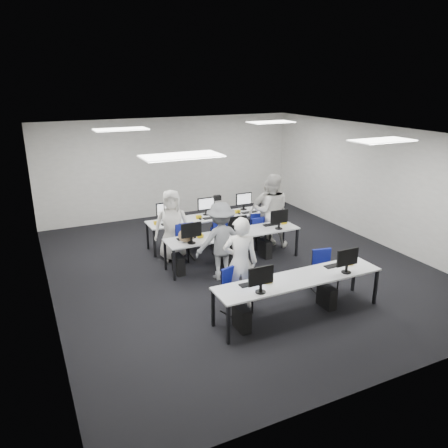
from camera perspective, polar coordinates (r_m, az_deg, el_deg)
name	(u,v)px	position (r m, az deg, el deg)	size (l,w,h in m)	color
room	(238,203)	(9.57, 1.82, 2.77)	(9.00, 9.02, 3.00)	black
ceiling_panels	(239,134)	(9.27, 1.92, 11.63)	(5.20, 4.60, 0.02)	white
desk_front	(299,280)	(7.93, 9.79, -7.26)	(3.20, 0.70, 0.73)	silver
desk_mid	(234,235)	(9.99, 1.25, -1.48)	(3.20, 0.70, 0.73)	silver
desk_back	(209,218)	(11.19, -1.97, 0.73)	(3.20, 0.70, 0.73)	silver
equipment_front	(290,299)	(7.97, 8.60, -9.68)	(2.51, 0.41, 1.19)	#0D3CB0
equipment_mid	(226,250)	(10.01, 0.31, -3.41)	(2.91, 0.41, 1.19)	white
equipment_back	(216,229)	(11.38, -1.11, -0.66)	(2.91, 0.41, 1.19)	white
chair_0	(236,299)	(8.07, 1.63, -9.79)	(0.54, 0.56, 0.86)	navy
chair_1	(324,279)	(9.04, 12.93, -7.02)	(0.49, 0.52, 0.85)	navy
chair_2	(178,251)	(10.30, -6.09, -3.46)	(0.40, 0.44, 0.82)	navy
chair_3	(224,245)	(10.56, -0.02, -2.77)	(0.49, 0.52, 0.83)	navy
chair_4	(260,237)	(11.12, 4.70, -1.70)	(0.47, 0.50, 0.84)	navy
chair_5	(183,247)	(10.42, -5.38, -2.95)	(0.50, 0.54, 0.94)	navy
chair_6	(222,237)	(10.95, -0.23, -1.76)	(0.51, 0.55, 0.95)	navy
chair_7	(254,237)	(11.15, 3.92, -1.67)	(0.41, 0.45, 0.81)	navy
handbag	(186,235)	(9.44, -4.93, -1.43)	(0.38, 0.24, 0.31)	#96754D
student_0	(240,263)	(8.04, 2.13, -5.06)	(0.64, 0.42, 1.76)	white
student_1	(271,211)	(11.04, 6.20, 1.75)	(0.91, 0.71, 1.86)	white
student_2	(172,226)	(10.19, -6.81, -0.21)	(0.83, 0.54, 1.69)	white
student_3	(267,212)	(11.17, 5.67, 1.53)	(1.00, 0.41, 1.70)	white
photographer	(221,241)	(9.18, -0.43, -2.25)	(1.09, 0.63, 1.68)	slate
dslr_camera	(217,198)	(9.06, -0.87, 3.45)	(0.14, 0.18, 0.10)	black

